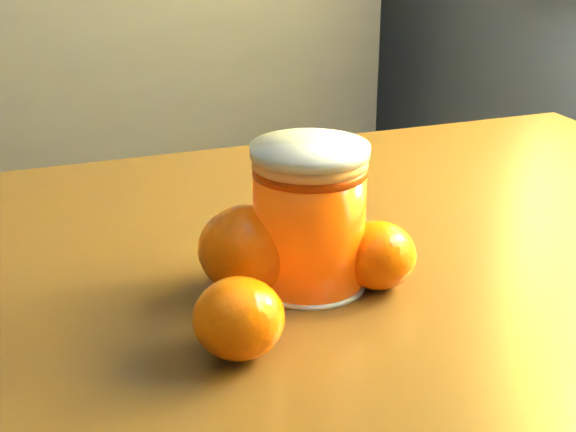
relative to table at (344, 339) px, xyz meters
name	(u,v)px	position (x,y,z in m)	size (l,w,h in m)	color
table	(344,339)	(0.00, 0.00, 0.00)	(0.97, 0.72, 0.69)	brown
juice_glass	(309,217)	(-0.06, -0.04, 0.14)	(0.09, 0.09, 0.11)	#FF4D05
orange_front	(247,249)	(-0.10, -0.03, 0.12)	(0.08, 0.08, 0.07)	#FF6305
orange_back	(378,255)	(-0.01, -0.07, 0.11)	(0.06, 0.06, 0.05)	#FF6305
orange_extra	(239,318)	(-0.14, -0.11, 0.11)	(0.06, 0.06, 0.05)	#FF6305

